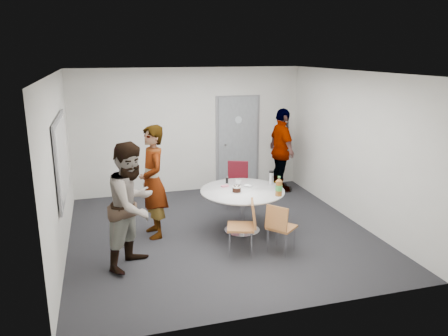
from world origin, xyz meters
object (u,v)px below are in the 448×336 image
object	(u,v)px
whiteboard	(62,157)
person_left	(132,205)
table	(245,196)
chair_far	(237,179)
chair_near_left	(246,222)
person_main	(153,182)
chair_near_right	(279,224)
person_right	(282,150)
door	(238,143)

from	to	relation	value
whiteboard	person_left	bearing A→B (deg)	-45.54
table	chair_far	world-z (taller)	table
table	chair_near_left	distance (m)	0.88
person_main	chair_near_right	bearing A→B (deg)	47.91
chair_near_left	person_left	world-z (taller)	person_left
whiteboard	person_right	bearing A→B (deg)	21.04
table	door	bearing A→B (deg)	74.90
door	chair_far	bearing A→B (deg)	-107.80
whiteboard	table	distance (m)	3.00
door	table	xyz separation A→B (m)	(-0.68, -2.53, -0.38)
chair_near_left	person_main	distance (m)	1.72
person_right	door	bearing A→B (deg)	53.68
whiteboard	door	bearing A→B (deg)	32.66
table	person_left	xyz separation A→B (m)	(-1.92, -0.72, 0.27)
whiteboard	table	xyz separation A→B (m)	(2.88, -0.25, -0.80)
chair_far	person_main	world-z (taller)	person_main
chair_near_left	person_left	bearing A→B (deg)	104.55
table	person_right	xyz separation A→B (m)	(1.51, 1.94, 0.28)
whiteboard	chair_near_right	xyz separation A→B (m)	(3.11, -1.22, -0.97)
door	person_main	size ratio (longest dim) A/B	1.13
table	chair_near_right	bearing A→B (deg)	-76.38
person_main	chair_far	bearing A→B (deg)	112.94
person_left	person_right	world-z (taller)	person_right
whiteboard	person_main	xyz separation A→B (m)	(1.37, 0.01, -0.51)
table	person_left	world-z (taller)	person_left
person_main	person_right	distance (m)	3.45
person_main	table	bearing A→B (deg)	73.35
door	person_main	distance (m)	3.16
person_right	person_main	bearing A→B (deg)	118.54
chair_near_left	person_main	bearing A→B (deg)	67.40
door	table	size ratio (longest dim) A/B	1.48
door	chair_near_left	distance (m)	3.53
chair_far	person_main	bearing A→B (deg)	52.98
table	person_left	size ratio (longest dim) A/B	0.78
whiteboard	person_left	xyz separation A→B (m)	(0.96, -0.97, -0.53)
door	table	world-z (taller)	door
door	person_right	distance (m)	1.02
person_right	chair_near_left	bearing A→B (deg)	147.06
chair_near_left	chair_near_right	bearing A→B (deg)	-86.90
chair_near_left	door	bearing A→B (deg)	2.91
table	chair_near_left	bearing A→B (deg)	-106.67
door	person_main	bearing A→B (deg)	-133.96
person_left	person_main	bearing A→B (deg)	16.17
chair_near_right	chair_far	size ratio (longest dim) A/B	0.88
door	chair_near_right	world-z (taller)	door
table	chair_near_right	distance (m)	1.01
door	chair_near_left	size ratio (longest dim) A/B	2.49
person_left	door	bearing A→B (deg)	0.30
whiteboard	person_right	distance (m)	4.73
chair_near_left	person_right	distance (m)	3.31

